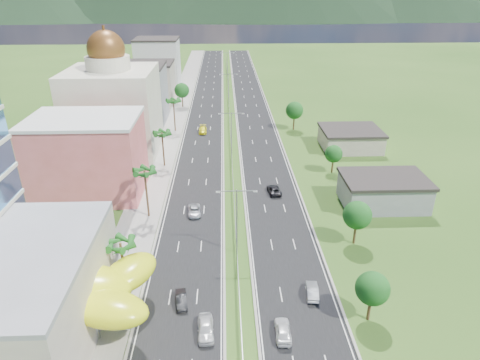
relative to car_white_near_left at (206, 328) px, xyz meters
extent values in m
plane|color=#2D5119|center=(4.27, 6.68, -0.85)|extent=(500.00, 500.00, 0.00)
cube|color=black|center=(-3.23, 96.68, -0.83)|extent=(11.00, 260.00, 0.04)
cube|color=black|center=(11.77, 96.68, -0.83)|extent=(11.00, 260.00, 0.04)
cube|color=gray|center=(-12.73, 96.68, -0.79)|extent=(7.00, 260.00, 0.12)
cube|color=gray|center=(4.27, 78.68, -0.23)|extent=(0.08, 216.00, 0.28)
cube|color=gray|center=(4.27, 180.68, -0.50)|extent=(0.10, 0.12, 0.70)
cylinder|color=gray|center=(4.27, 16.68, 4.65)|extent=(0.20, 0.20, 11.00)
cube|color=gray|center=(2.83, 16.68, 9.95)|extent=(2.88, 0.12, 0.12)
cube|color=gray|center=(5.71, 16.68, 9.95)|extent=(2.88, 0.12, 0.12)
cube|color=silver|center=(1.55, 16.68, 9.85)|extent=(0.60, 0.25, 0.18)
cube|color=silver|center=(6.99, 16.68, 9.85)|extent=(0.60, 0.25, 0.18)
cylinder|color=gray|center=(4.27, 56.68, 4.65)|extent=(0.20, 0.20, 11.00)
cube|color=gray|center=(2.83, 56.68, 9.95)|extent=(2.88, 0.12, 0.12)
cube|color=gray|center=(5.71, 56.68, 9.95)|extent=(2.88, 0.12, 0.12)
cube|color=silver|center=(1.55, 56.68, 9.85)|extent=(0.60, 0.25, 0.18)
cube|color=silver|center=(6.99, 56.68, 9.85)|extent=(0.60, 0.25, 0.18)
cylinder|color=gray|center=(4.27, 101.68, 4.65)|extent=(0.20, 0.20, 11.00)
cube|color=gray|center=(2.83, 101.68, 9.95)|extent=(2.88, 0.12, 0.12)
cube|color=gray|center=(5.71, 101.68, 9.95)|extent=(2.88, 0.12, 0.12)
cube|color=silver|center=(1.55, 101.68, 9.85)|extent=(0.60, 0.25, 0.18)
cube|color=silver|center=(6.99, 101.68, 9.85)|extent=(0.60, 0.25, 0.18)
cylinder|color=gray|center=(4.27, 146.68, 4.65)|extent=(0.20, 0.20, 11.00)
cube|color=gray|center=(2.83, 146.68, 9.95)|extent=(2.88, 0.12, 0.12)
cube|color=gray|center=(5.71, 146.68, 9.95)|extent=(2.88, 0.12, 0.12)
cube|color=silver|center=(1.55, 146.68, 9.85)|extent=(0.60, 0.25, 0.18)
cube|color=silver|center=(6.99, 146.68, 9.85)|extent=(0.60, 0.25, 0.18)
cylinder|color=gray|center=(-19.73, 4.68, 1.15)|extent=(0.50, 0.50, 4.00)
cylinder|color=gray|center=(-12.73, -0.32, 1.15)|extent=(0.50, 0.50, 4.00)
cylinder|color=gray|center=(-16.73, -3.32, 1.15)|extent=(0.50, 0.50, 4.00)
cylinder|color=gray|center=(-10.73, 4.68, 1.15)|extent=(0.50, 0.50, 4.00)
cube|color=#CC5953|center=(-23.73, 38.68, 6.65)|extent=(20.00, 15.00, 15.00)
cube|color=beige|center=(-23.73, 61.68, 9.15)|extent=(20.00, 20.00, 20.00)
cylinder|color=beige|center=(-23.73, 61.68, 20.65)|extent=(10.00, 10.00, 3.00)
sphere|color=brown|center=(-23.73, 61.68, 23.65)|extent=(8.40, 8.40, 8.40)
cube|color=gray|center=(-22.73, 86.68, 7.15)|extent=(16.00, 15.00, 16.00)
cube|color=#A79A89|center=(-22.73, 108.68, 5.65)|extent=(16.00, 15.00, 13.00)
cube|color=silver|center=(-22.73, 131.68, 8.15)|extent=(16.00, 15.00, 18.00)
cube|color=gray|center=(32.27, 31.68, 1.65)|extent=(15.00, 10.00, 5.00)
cube|color=#A79A89|center=(34.27, 61.68, 1.35)|extent=(14.00, 12.00, 4.40)
cylinder|color=#47301C|center=(-11.23, 8.68, 2.90)|extent=(0.36, 0.36, 7.50)
cylinder|color=#47301C|center=(-11.23, 28.68, 3.65)|extent=(0.36, 0.36, 9.00)
cylinder|color=#47301C|center=(-11.23, 51.68, 3.15)|extent=(0.36, 0.36, 8.00)
cylinder|color=#47301C|center=(-11.23, 76.68, 3.55)|extent=(0.36, 0.36, 8.80)
cylinder|color=#47301C|center=(-11.23, 101.68, 1.60)|extent=(0.40, 0.40, 4.90)
sphere|color=#1B591C|center=(-11.23, 101.68, 4.75)|extent=(4.90, 4.90, 4.90)
cylinder|color=#47301C|center=(20.27, 1.68, 1.25)|extent=(0.40, 0.40, 4.20)
sphere|color=#1B591C|center=(20.27, 1.68, 3.95)|extent=(4.20, 4.20, 4.20)
cylinder|color=#47301C|center=(23.27, 18.68, 1.42)|extent=(0.40, 0.40, 4.55)
sphere|color=#1B591C|center=(23.27, 18.68, 4.35)|extent=(4.55, 4.55, 4.55)
cylinder|color=#47301C|center=(26.27, 46.68, 1.07)|extent=(0.40, 0.40, 3.85)
sphere|color=#1B591C|center=(26.27, 46.68, 3.55)|extent=(3.85, 3.85, 3.85)
cylinder|color=#47301C|center=(22.27, 76.68, 1.60)|extent=(0.40, 0.40, 4.90)
sphere|color=#1B591C|center=(22.27, 76.68, 4.75)|extent=(4.90, 4.90, 4.90)
imported|color=silver|center=(0.00, 0.00, 0.00)|extent=(2.21, 4.87, 1.62)
imported|color=black|center=(-3.36, 5.34, -0.15)|extent=(1.97, 4.16, 1.32)
imported|color=#AAABB2|center=(-3.08, 29.12, -0.15)|extent=(2.59, 4.92, 1.32)
imported|color=yellow|center=(-3.42, 74.98, -0.03)|extent=(2.27, 5.38, 1.55)
imported|color=silver|center=(9.24, -0.65, -0.04)|extent=(1.94, 4.58, 1.54)
imported|color=#A7A9AE|center=(14.11, 6.38, -0.11)|extent=(1.97, 4.41, 1.41)
imported|color=black|center=(12.35, 37.04, -0.12)|extent=(2.78, 5.17, 1.38)
camera|label=1|loc=(2.65, -38.90, 37.85)|focal=32.00mm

